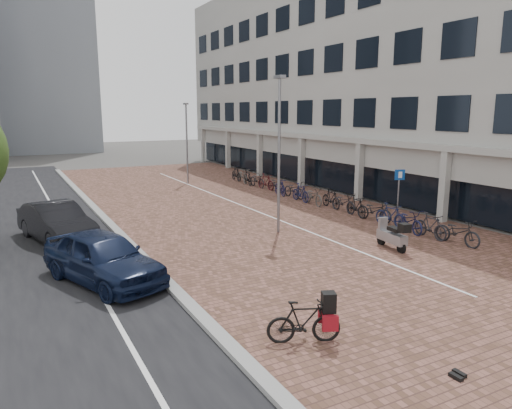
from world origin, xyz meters
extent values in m
plane|color=#474442|center=(0.00, 0.00, 0.00)|extent=(140.00, 140.00, 0.00)
cube|color=brown|center=(2.00, 12.00, 0.01)|extent=(14.50, 42.00, 0.04)
cube|color=black|center=(-9.00, 12.00, 0.01)|extent=(8.00, 50.00, 0.03)
cube|color=gray|center=(-5.10, 12.00, 0.07)|extent=(0.35, 42.00, 0.14)
cube|color=white|center=(-7.00, 12.00, 0.02)|extent=(0.12, 44.00, 0.00)
cube|color=white|center=(2.20, 12.00, 0.04)|extent=(0.10, 30.00, 0.00)
cube|color=#AAAAA5|center=(13.00, 16.00, 8.50)|extent=(8.00, 40.00, 13.00)
cube|color=black|center=(9.60, 16.00, 1.70)|extent=(0.15, 38.00, 3.20)
cube|color=#AAAAA5|center=(9.40, 16.00, 3.45)|extent=(1.60, 38.00, 0.30)
cube|color=#AAAAA5|center=(8.80, 4.00, 1.70)|extent=(0.35, 0.35, 3.40)
cube|color=#AAAAA5|center=(8.80, 10.00, 1.70)|extent=(0.35, 0.35, 3.40)
cube|color=#AAAAA5|center=(8.80, 16.00, 1.70)|extent=(0.35, 0.35, 3.40)
cube|color=#AAAAA5|center=(8.80, 22.00, 1.70)|extent=(0.35, 0.35, 3.40)
cube|color=#AAAAA5|center=(8.80, 28.00, 1.70)|extent=(0.35, 0.35, 3.40)
cube|color=#AAAAA5|center=(8.80, 34.00, 1.70)|extent=(0.35, 0.35, 3.40)
cube|color=gray|center=(-4.00, 55.00, 13.00)|extent=(12.00, 10.00, 26.00)
imported|color=black|center=(-6.74, 3.15, 0.80)|extent=(3.41, 5.04, 1.59)
imported|color=black|center=(-7.47, 8.89, 0.77)|extent=(2.78, 4.93, 1.54)
imported|color=black|center=(-3.51, -2.91, 0.50)|extent=(1.73, 1.10, 1.01)
cube|color=black|center=(-3.51, -2.91, 0.96)|extent=(0.39, 0.38, 0.45)
cube|color=maroon|center=(-3.73, -2.91, 0.55)|extent=(0.36, 0.23, 0.35)
cube|color=maroon|center=(-3.29, -2.91, 0.55)|extent=(0.36, 0.23, 0.35)
cylinder|color=slate|center=(7.50, 5.55, 1.09)|extent=(0.07, 0.07, 2.18)
cube|color=#0B3C91|center=(7.50, 5.52, 2.13)|extent=(0.48, 0.21, 0.50)
cylinder|color=slate|center=(1.01, 5.87, 3.23)|extent=(0.12, 0.12, 6.47)
cylinder|color=slate|center=(2.42, 20.99, 2.79)|extent=(0.12, 0.12, 5.58)
imported|color=black|center=(6.22, 1.00, 0.52)|extent=(0.82, 2.01, 1.04)
imported|color=black|center=(6.00, 2.15, 0.53)|extent=(0.59, 1.77, 1.05)
imported|color=#16183D|center=(5.94, 3.30, 0.52)|extent=(1.05, 2.07, 1.04)
imported|color=#161D3E|center=(6.02, 4.45, 0.53)|extent=(0.66, 1.79, 1.05)
imported|color=black|center=(6.09, 5.60, 0.52)|extent=(1.04, 2.07, 1.04)
imported|color=black|center=(5.97, 6.75, 0.53)|extent=(0.80, 1.81, 1.05)
imported|color=black|center=(6.08, 7.90, 0.52)|extent=(0.79, 2.01, 1.04)
imported|color=black|center=(6.15, 9.05, 0.53)|extent=(0.65, 1.78, 1.05)
imported|color=#4C4945|center=(5.81, 10.20, 0.52)|extent=(0.92, 2.04, 1.04)
imported|color=#141739|center=(5.71, 11.35, 0.53)|extent=(0.56, 1.76, 1.05)
imported|color=black|center=(6.02, 12.50, 0.52)|extent=(0.77, 2.00, 1.04)
imported|color=#15153A|center=(5.72, 13.65, 0.53)|extent=(0.78, 1.81, 1.05)
imported|color=black|center=(6.14, 14.80, 0.52)|extent=(0.72, 1.98, 1.04)
imported|color=#421115|center=(5.99, 15.95, 0.53)|extent=(0.66, 1.79, 1.05)
imported|color=black|center=(5.99, 17.10, 0.52)|extent=(0.73, 1.99, 1.04)
imported|color=black|center=(5.82, 18.25, 0.53)|extent=(0.74, 1.80, 1.05)
imported|color=#585650|center=(6.00, 19.40, 0.52)|extent=(0.94, 2.04, 1.04)
imported|color=black|center=(6.03, 20.55, 0.53)|extent=(0.63, 1.78, 1.05)
camera|label=1|loc=(-9.12, -11.21, 5.15)|focal=33.54mm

